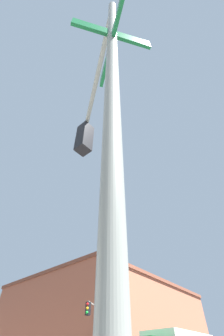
% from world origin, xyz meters
% --- Properties ---
extents(traffic_signal_near, '(1.89, 2.62, 6.23)m').
position_xyz_m(traffic_signal_near, '(-6.36, -5.81, 4.36)').
color(traffic_signal_near, slate).
rests_on(traffic_signal_near, ground_plane).
extents(traffic_signal_far, '(2.41, 1.26, 5.67)m').
position_xyz_m(traffic_signal_far, '(5.96, 6.39, 3.97)').
color(traffic_signal_far, slate).
rests_on(traffic_signal_far, ground_plane).
extents(building_brick, '(23.49, 19.02, 10.46)m').
position_xyz_m(building_brick, '(19.60, 17.36, 5.24)').
color(building_brick, brown).
rests_on(building_brick, ground_plane).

